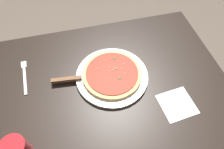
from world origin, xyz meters
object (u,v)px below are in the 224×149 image
at_px(serving_plate, 112,76).
at_px(fork, 25,75).
at_px(pizza_server, 76,79).
at_px(napkin_folded_right, 177,104).
at_px(pizza, 112,74).

distance_m(serving_plate, fork, 0.39).
relative_size(pizza_server, napkin_folded_right, 1.66).
bearing_deg(fork, serving_plate, 164.68).
bearing_deg(napkin_folded_right, fork, -26.36).
height_order(pizza, fork, pizza).
height_order(serving_plate, pizza_server, pizza_server).
relative_size(pizza, pizza_server, 1.15).
relative_size(pizza, napkin_folded_right, 1.92).
relative_size(serving_plate, fork, 1.70).
xyz_separation_m(serving_plate, pizza, (-0.00, -0.00, 0.02)).
bearing_deg(napkin_folded_right, pizza_server, -29.01).
bearing_deg(napkin_folded_right, serving_plate, -40.96).
height_order(serving_plate, fork, serving_plate).
bearing_deg(pizza, pizza_server, -5.96).
bearing_deg(serving_plate, pizza_server, -5.97).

